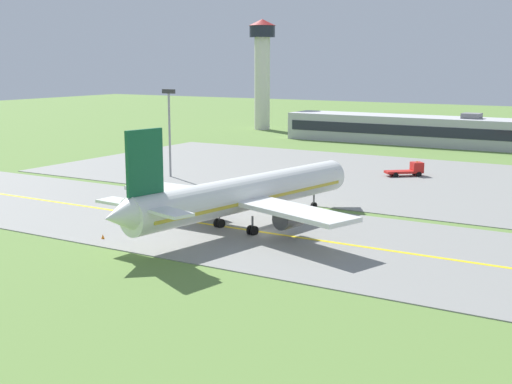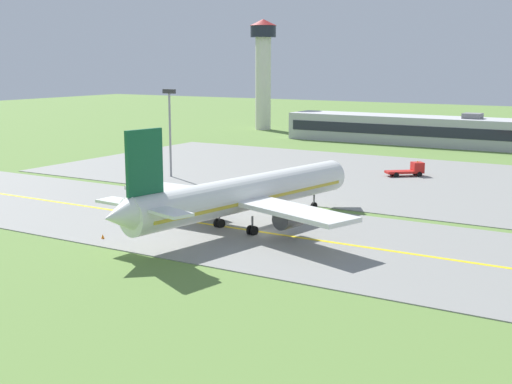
{
  "view_description": "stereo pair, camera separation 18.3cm",
  "coord_description": "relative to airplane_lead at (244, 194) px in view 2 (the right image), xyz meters",
  "views": [
    {
      "loc": [
        37.69,
        -65.03,
        19.13
      ],
      "look_at": [
        -2.91,
        2.97,
        4.0
      ],
      "focal_mm": 47.9,
      "sensor_mm": 36.0,
      "label": 1
    },
    {
      "loc": [
        37.85,
        -64.94,
        19.13
      ],
      "look_at": [
        -2.91,
        2.97,
        4.0
      ],
      "focal_mm": 47.9,
      "sensor_mm": 36.0,
      "label": 2
    }
  ],
  "objects": [
    {
      "name": "ground_plane",
      "position": [
        3.0,
        -0.49,
        -4.13
      ],
      "size": [
        500.0,
        500.0,
        0.0
      ],
      "primitive_type": "plane",
      "color": "olive"
    },
    {
      "name": "taxiway_strip",
      "position": [
        3.0,
        -0.49,
        -4.08
      ],
      "size": [
        240.0,
        28.0,
        0.1
      ],
      "primitive_type": "cube",
      "color": "gray",
      "rests_on": "ground"
    },
    {
      "name": "apron_pad",
      "position": [
        13.0,
        41.51,
        -4.08
      ],
      "size": [
        140.0,
        52.0,
        0.1
      ],
      "primitive_type": "cube",
      "color": "gray",
      "rests_on": "ground"
    },
    {
      "name": "taxiway_centreline",
      "position": [
        3.0,
        -0.49,
        -4.03
      ],
      "size": [
        220.0,
        0.6,
        0.01
      ],
      "primitive_type": "cube",
      "color": "yellow",
      "rests_on": "taxiway_strip"
    },
    {
      "name": "airplane_lead",
      "position": [
        0.0,
        0.0,
        0.0
      ],
      "size": [
        32.19,
        39.5,
        12.7
      ],
      "color": "white",
      "rests_on": "ground"
    },
    {
      "name": "service_truck_baggage",
      "position": [
        -7.03,
        25.69,
        -2.6
      ],
      "size": [
        6.14,
        2.69,
        2.65
      ],
      "color": "#264CA5",
      "rests_on": "ground"
    },
    {
      "name": "service_truck_catering",
      "position": [
        4.5,
        46.07,
        -2.95
      ],
      "size": [
        6.21,
        5.69,
        2.59
      ],
      "color": "red",
      "rests_on": "ground"
    },
    {
      "name": "terminal_building",
      "position": [
        -9.2,
        92.05,
        -0.83
      ],
      "size": [
        63.1,
        10.85,
        7.76
      ],
      "color": "#B2B2B7",
      "rests_on": "ground"
    },
    {
      "name": "control_tower",
      "position": [
        -58.42,
        103.9,
        14.25
      ],
      "size": [
        7.6,
        7.6,
        30.91
      ],
      "color": "silver",
      "rests_on": "ground"
    },
    {
      "name": "apron_light_mast",
      "position": [
        -29.98,
        24.67,
        5.19
      ],
      "size": [
        2.4,
        0.5,
        14.7
      ],
      "color": "gray",
      "rests_on": "ground"
    },
    {
      "name": "traffic_cone_near_edge",
      "position": [
        9.4,
        11.02,
        -3.83
      ],
      "size": [
        0.44,
        0.44,
        0.6
      ],
      "primitive_type": "cone",
      "color": "orange",
      "rests_on": "ground"
    },
    {
      "name": "traffic_cone_mid_edge",
      "position": [
        -4.77,
        10.92,
        -3.83
      ],
      "size": [
        0.44,
        0.44,
        0.6
      ],
      "primitive_type": "cone",
      "color": "orange",
      "rests_on": "ground"
    },
    {
      "name": "traffic_cone_far_edge",
      "position": [
        -10.82,
        -11.98,
        -3.83
      ],
      "size": [
        0.44,
        0.44,
        0.6
      ],
      "primitive_type": "cone",
      "color": "orange",
      "rests_on": "ground"
    }
  ]
}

